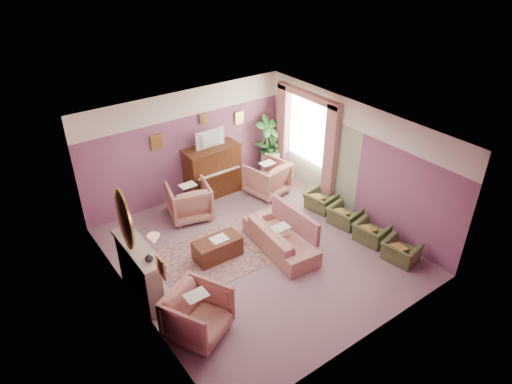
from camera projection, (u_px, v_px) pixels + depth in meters
floor at (258, 251)px, 9.93m from camera, size 5.50×6.00×0.01m
ceiling at (259, 132)px, 8.50m from camera, size 5.50×6.00×0.01m
wall_back at (187, 145)px, 11.30m from camera, size 5.50×0.02×2.80m
wall_front at (372, 277)px, 7.13m from camera, size 5.50×0.02×2.80m
wall_left at (129, 245)px, 7.82m from camera, size 0.02×6.00×2.80m
wall_right at (354, 160)px, 10.60m from camera, size 0.02×6.00×2.80m
picture_rail_band at (184, 104)px, 10.74m from camera, size 5.50×0.01×0.65m
stripe_panel at (314, 153)px, 11.66m from camera, size 0.01×3.00×2.15m
fireplace_surround at (140, 273)px, 8.48m from camera, size 0.30×1.40×1.10m
fireplace_inset at (146, 277)px, 8.61m from camera, size 0.18×0.72×0.68m
fire_ember at (149, 284)px, 8.72m from camera, size 0.06×0.54×0.10m
mantel_shelf at (137, 248)px, 8.20m from camera, size 0.40×1.55×0.07m
hearth at (153, 291)px, 8.86m from camera, size 0.55×1.50×0.02m
mirror_frame at (124, 220)px, 7.78m from camera, size 0.04×0.72×1.20m
mirror_glass at (126, 219)px, 7.80m from camera, size 0.01×0.60×1.06m
sconce_shade at (154, 240)px, 7.00m from camera, size 0.20×0.20×0.16m
piano at (212, 171)px, 11.71m from camera, size 1.40×0.60×1.30m
piano_keyshelf at (220, 174)px, 11.43m from camera, size 1.30×0.12×0.06m
piano_keys at (219, 173)px, 11.41m from camera, size 1.20×0.08×0.02m
piano_top at (211, 148)px, 11.37m from camera, size 1.45×0.65×0.04m
television at (212, 138)px, 11.19m from camera, size 0.80×0.12×0.48m
print_back_left at (157, 142)px, 10.70m from camera, size 0.30×0.03×0.38m
print_back_right at (239, 118)px, 11.86m from camera, size 0.26×0.03×0.34m
print_back_mid at (204, 119)px, 11.21m from camera, size 0.22×0.03×0.26m
print_left_wall at (160, 267)px, 6.85m from camera, size 0.03×0.28×0.36m
window_blind at (308, 128)px, 11.50m from camera, size 0.03×1.40×1.80m
curtain_left at (330, 156)px, 11.02m from camera, size 0.16×0.34×2.60m
curtain_right at (283, 131)px, 12.30m from camera, size 0.16×0.34×2.60m
pelmet at (308, 95)px, 11.02m from camera, size 0.16×2.20×0.16m
mantel_plant at (125, 226)px, 8.50m from camera, size 0.16×0.16×0.28m
mantel_vase at (149, 258)px, 7.80m from camera, size 0.16×0.16×0.16m
area_rug at (221, 253)px, 9.87m from camera, size 2.56×1.89×0.01m
coffee_table at (218, 248)px, 9.65m from camera, size 1.01×0.52×0.45m
table_paper at (219, 239)px, 9.56m from camera, size 0.35×0.28×0.01m
sofa at (280, 234)px, 9.80m from camera, size 0.66×1.99×0.80m
sofa_throw at (295, 220)px, 9.90m from camera, size 0.10×1.51×0.55m
floral_armchair_left at (189, 199)px, 10.85m from camera, size 0.94×0.94×0.98m
floral_armchair_right at (267, 176)px, 11.81m from camera, size 0.94×0.94×0.98m
floral_armchair_front at (198, 312)px, 7.72m from camera, size 0.94×0.94×0.98m
olive_chair_a at (401, 249)px, 9.51m from camera, size 0.50×0.71×0.61m
olive_chair_b at (371, 230)px, 10.08m from camera, size 0.50×0.71×0.61m
olive_chair_c at (344, 214)px, 10.65m from camera, size 0.50×0.71×0.61m
olive_chair_d at (320, 199)px, 11.22m from camera, size 0.50×0.71×0.61m
side_table at (270, 164)px, 12.72m from camera, size 0.52×0.52×0.70m
side_plant_big at (271, 147)px, 12.45m from camera, size 0.30×0.30×0.34m
side_plant_small at (276, 148)px, 12.46m from camera, size 0.16×0.16×0.28m
palm_pot at (267, 170)px, 12.82m from camera, size 0.34×0.34×0.34m
palm_plant at (268, 141)px, 12.36m from camera, size 0.76×0.76×1.44m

